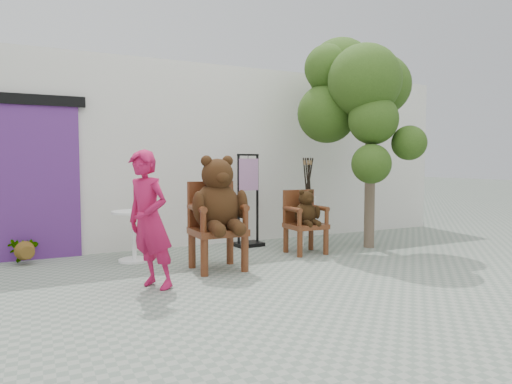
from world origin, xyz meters
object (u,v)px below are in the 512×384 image
(chair_small, at_px, (305,215))
(person, at_px, (150,221))
(cafe_table, at_px, (134,230))
(chair_big, at_px, (217,206))
(stool_bucket, at_px, (307,207))
(display_stand, at_px, (248,211))
(tree, at_px, (356,91))

(chair_small, bearing_deg, person, -159.14)
(cafe_table, bearing_deg, person, -94.72)
(chair_small, height_order, person, person)
(chair_big, relative_size, stool_bucket, 1.01)
(chair_big, bearing_deg, display_stand, 51.48)
(display_stand, bearing_deg, person, -143.86)
(cafe_table, xyz_separation_m, display_stand, (1.91, 0.34, 0.14))
(chair_big, relative_size, tree, 0.43)
(display_stand, height_order, stool_bucket, display_stand)
(person, height_order, tree, tree)
(chair_big, height_order, tree, tree)
(person, xyz_separation_m, cafe_table, (0.13, 1.54, -0.31))
(cafe_table, relative_size, display_stand, 0.47)
(person, height_order, stool_bucket, person)
(chair_small, relative_size, person, 0.64)
(person, distance_m, stool_bucket, 3.31)
(stool_bucket, height_order, tree, tree)
(person, height_order, cafe_table, person)
(chair_big, relative_size, display_stand, 0.97)
(display_stand, xyz_separation_m, tree, (1.50, -0.85, 1.92))
(display_stand, distance_m, stool_bucket, 0.98)
(display_stand, relative_size, tree, 0.44)
(cafe_table, distance_m, display_stand, 1.95)
(stool_bucket, bearing_deg, chair_small, -125.59)
(chair_big, bearing_deg, cafe_table, 131.48)
(chair_big, relative_size, chair_small, 1.51)
(stool_bucket, bearing_deg, display_stand, 158.24)
(cafe_table, bearing_deg, display_stand, 9.99)
(person, distance_m, cafe_table, 1.57)
(person, relative_size, tree, 0.44)
(chair_big, height_order, chair_small, chair_big)
(tree, bearing_deg, display_stand, 150.44)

